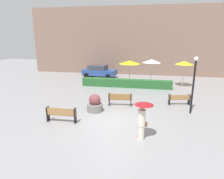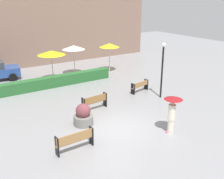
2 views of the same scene
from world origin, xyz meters
The scene contains 13 objects.
ground_plane centered at (0.00, 0.00, 0.00)m, with size 60.00×60.00×0.00m, color gray.
bench_far_right centered at (4.61, 3.79, 0.48)m, with size 1.66×0.65×0.80m.
bench_near_left centered at (-2.85, -0.78, 0.55)m, with size 1.86×0.37×0.92m.
bench_mid_center centered at (0.21, 2.78, 0.56)m, with size 1.76×0.47×0.93m.
pedestrian_with_umbrella centered at (2.01, -1.94, 1.27)m, with size 0.94×0.94×1.98m.
planter_pot centered at (-1.33, 1.34, 0.52)m, with size 1.08×1.08×1.23m.
lamp_post centered at (5.12, 2.15, 2.34)m, with size 0.28×0.28×3.81m.
patio_umbrella_yellow centered at (0.22, 9.69, 2.40)m, with size 2.21×2.21×2.58m.
patio_umbrella_white centered at (2.52, 10.39, 2.49)m, with size 1.96×1.96×2.67m.
patio_umbrella_yellow_far centered at (5.73, 9.70, 2.46)m, with size 1.82×1.82×2.65m.
hedge_strip centered at (0.03, 8.40, 0.41)m, with size 9.11×0.70×0.83m, color #28602D.
building_facade centered at (0.00, 16.00, 4.42)m, with size 28.00×1.20×8.84m, color #846656.
parked_car centered at (-3.90, 12.72, 0.82)m, with size 4.38×2.37×1.57m.
Camera 1 is at (2.16, -11.00, 5.02)m, focal length 31.40 mm.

